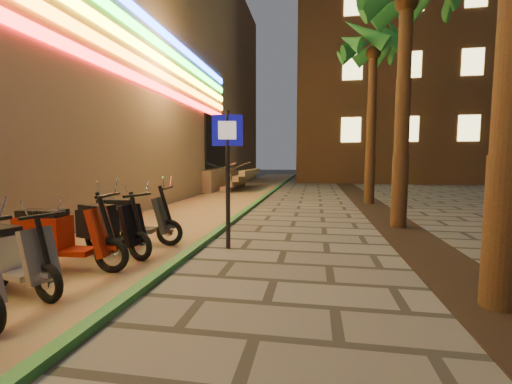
% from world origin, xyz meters
% --- Properties ---
extents(ground, '(120.00, 120.00, 0.00)m').
position_xyz_m(ground, '(0.00, 0.00, 0.00)').
color(ground, '#474442').
rests_on(ground, ground).
extents(parking_strip, '(3.40, 60.00, 0.01)m').
position_xyz_m(parking_strip, '(-2.60, 10.00, 0.01)').
color(parking_strip, '#8C7251').
rests_on(parking_strip, ground).
extents(green_curb, '(0.18, 60.00, 0.10)m').
position_xyz_m(green_curb, '(-0.90, 10.00, 0.05)').
color(green_curb, '#296E32').
rests_on(green_curb, ground).
extents(planting_strip, '(1.20, 40.00, 0.02)m').
position_xyz_m(planting_strip, '(3.60, 5.00, 0.01)').
color(planting_strip, black).
rests_on(planting_strip, ground).
extents(apartment_block, '(18.00, 16.06, 25.00)m').
position_xyz_m(apartment_block, '(9.00, 32.00, 12.50)').
color(apartment_block, brown).
rests_on(apartment_block, ground).
extents(palm_c, '(2.97, 3.02, 6.91)m').
position_xyz_m(palm_c, '(3.60, 7.00, 5.73)').
color(palm_c, '#472D19').
rests_on(palm_c, ground).
extents(palm_d, '(2.97, 3.02, 7.16)m').
position_xyz_m(palm_d, '(3.60, 12.00, 5.94)').
color(palm_d, '#472D19').
rests_on(palm_d, ground).
extents(pedestrian_sign, '(0.60, 0.13, 2.74)m').
position_xyz_m(pedestrian_sign, '(-0.30, 4.18, 1.78)').
color(pedestrian_sign, black).
rests_on(pedestrian_sign, ground).
extents(scooter_6, '(1.63, 0.82, 1.15)m').
position_xyz_m(scooter_6, '(-2.59, 1.42, 0.50)').
color(scooter_6, black).
rests_on(scooter_6, ground).
extents(scooter_7, '(1.83, 0.64, 1.29)m').
position_xyz_m(scooter_7, '(-2.59, 2.35, 0.56)').
color(scooter_7, black).
rests_on(scooter_7, ground).
extents(scooter_8, '(1.72, 0.92, 1.22)m').
position_xyz_m(scooter_8, '(-2.40, 3.31, 0.53)').
color(scooter_8, black).
rests_on(scooter_8, ground).
extents(scooter_9, '(1.80, 0.67, 1.26)m').
position_xyz_m(scooter_9, '(-2.39, 4.07, 0.55)').
color(scooter_9, black).
rests_on(scooter_9, ground).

